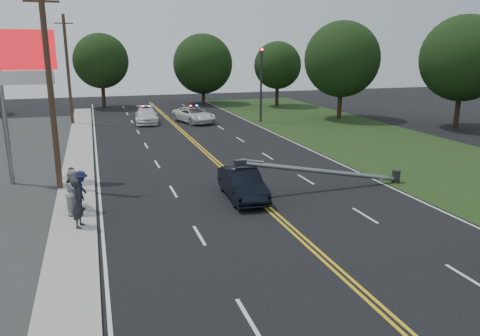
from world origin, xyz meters
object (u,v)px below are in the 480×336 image
object	(u,v)px
utility_pole_mid	(50,90)
emergency_a	(194,115)
bystander_d	(72,187)
emergency_b	(146,115)
bystander_a	(78,203)
fallen_streetlight	(332,172)
traffic_signal	(261,78)
crashed_sedan	(242,184)
bystander_b	(74,192)
utility_pole_far	(68,70)
bystander_c	(81,191)
pylon_sign	(24,70)

from	to	relation	value
utility_pole_mid	emergency_a	distance (m)	23.12
emergency_a	bystander_d	distance (m)	25.21
emergency_b	emergency_a	bearing A→B (deg)	-7.78
bystander_a	fallen_streetlight	bearing A→B (deg)	-65.28
traffic_signal	fallen_streetlight	size ratio (longest dim) A/B	0.75
bystander_a	crashed_sedan	bearing A→B (deg)	-60.29
emergency_a	emergency_b	world-z (taller)	emergency_b
bystander_b	traffic_signal	bearing A→B (deg)	-24.48
utility_pole_mid	bystander_a	bearing A→B (deg)	-79.78
fallen_streetlight	emergency_a	distance (m)	23.84
emergency_a	traffic_signal	bearing A→B (deg)	-32.48
traffic_signal	emergency_b	xyz separation A→B (m)	(-10.71, 2.75, -3.47)
fallen_streetlight	emergency_a	size ratio (longest dim) A/B	1.76
fallen_streetlight	bystander_a	world-z (taller)	bystander_a
emergency_a	utility_pole_mid	bearing A→B (deg)	-136.59
utility_pole_far	bystander_c	world-z (taller)	utility_pole_far
fallen_streetlight	bystander_a	xyz separation A→B (m)	(-12.32, -1.92, 0.21)
utility_pole_far	emergency_a	world-z (taller)	utility_pole_far
utility_pole_mid	bystander_c	world-z (taller)	utility_pole_mid
fallen_streetlight	bystander_b	bearing A→B (deg)	-178.87
traffic_signal	bystander_a	world-z (taller)	traffic_signal
traffic_signal	crashed_sedan	world-z (taller)	traffic_signal
utility_pole_mid	utility_pole_far	size ratio (longest dim) A/B	1.00
utility_pole_far	traffic_signal	bearing A→B (deg)	-12.89
bystander_b	bystander_d	distance (m)	1.06
traffic_signal	utility_pole_far	size ratio (longest dim) A/B	0.70
bystander_b	bystander_c	bearing A→B (deg)	-21.43
utility_pole_far	bystander_d	world-z (taller)	utility_pole_far
bystander_c	pylon_sign	bearing A→B (deg)	35.36
bystander_b	crashed_sedan	bearing A→B (deg)	-76.45
pylon_sign	crashed_sedan	xyz separation A→B (m)	(9.83, -6.08, -5.27)
fallen_streetlight	bystander_b	distance (m)	12.52
bystander_b	bystander_c	world-z (taller)	bystander_b
bystander_d	utility_pole_far	bearing A→B (deg)	18.56
utility_pole_mid	utility_pole_far	bearing A→B (deg)	90.00
bystander_a	bystander_d	size ratio (longest dim) A/B	1.11
emergency_b	bystander_b	distance (m)	25.69
bystander_b	bystander_c	distance (m)	0.50
utility_pole_far	bystander_a	bearing A→B (deg)	-87.81
traffic_signal	bystander_d	world-z (taller)	traffic_signal
bystander_d	crashed_sedan	bearing A→B (deg)	-79.67
traffic_signal	utility_pole_far	bearing A→B (deg)	167.11
crashed_sedan	bystander_d	world-z (taller)	bystander_d
traffic_signal	emergency_b	size ratio (longest dim) A/B	1.38
utility_pole_mid	bystander_c	size ratio (longest dim) A/B	5.60
fallen_streetlight	utility_pole_far	distance (m)	29.54
bystander_a	bystander_d	bearing A→B (deg)	22.28
bystander_c	traffic_signal	bearing A→B (deg)	-24.17
bystander_c	crashed_sedan	bearing A→B (deg)	-79.20
traffic_signal	utility_pole_mid	world-z (taller)	utility_pole_mid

